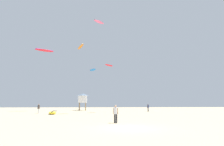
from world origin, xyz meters
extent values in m
plane|color=#C6B28C|center=(0.00, 0.00, 0.00)|extent=(120.00, 120.00, 0.00)
cylinder|color=#2D2D33|center=(-0.79, 3.73, 0.44)|extent=(0.16, 0.16, 0.87)
cylinder|color=#2D2D33|center=(-0.62, 3.63, 0.44)|extent=(0.16, 0.16, 0.87)
cylinder|color=silver|center=(-0.70, 3.68, 1.20)|extent=(0.40, 0.40, 0.65)
cylinder|color=tan|center=(-0.90, 3.80, 1.17)|extent=(0.12, 0.12, 0.60)
cylinder|color=tan|center=(-0.51, 3.55, 1.17)|extent=(0.12, 0.12, 0.60)
sphere|color=tan|center=(-0.70, 3.68, 1.65)|extent=(0.24, 0.24, 0.24)
cylinder|color=#2D2D33|center=(8.35, 25.70, 0.40)|extent=(0.15, 0.15, 0.81)
cylinder|color=#2D2D33|center=(8.26, 25.54, 0.40)|extent=(0.15, 0.15, 0.81)
cylinder|color=navy|center=(8.31, 25.62, 1.11)|extent=(0.37, 0.37, 0.61)
cylinder|color=brown|center=(8.42, 25.81, 1.09)|extent=(0.11, 0.11, 0.56)
cylinder|color=brown|center=(8.20, 25.43, 1.09)|extent=(0.11, 0.11, 0.56)
sphere|color=brown|center=(8.31, 25.62, 1.53)|extent=(0.22, 0.22, 0.22)
cylinder|color=silver|center=(-13.27, 20.22, 0.42)|extent=(0.16, 0.16, 0.83)
cylinder|color=silver|center=(-13.36, 20.38, 0.42)|extent=(0.16, 0.16, 0.83)
cylinder|color=#2D2D33|center=(-13.32, 20.30, 1.15)|extent=(0.38, 0.38, 0.63)
cylinder|color=#936B4C|center=(-13.21, 20.10, 1.12)|extent=(0.11, 0.11, 0.58)
cylinder|color=#936B4C|center=(-13.42, 20.50, 1.12)|extent=(0.11, 0.11, 0.58)
sphere|color=#936B4C|center=(-13.32, 20.30, 1.58)|extent=(0.23, 0.23, 0.23)
ellipsoid|color=yellow|center=(-10.41, 18.64, 0.24)|extent=(1.97, 4.42, 0.48)
cylinder|color=#2D2D33|center=(-10.41, 18.64, 0.43)|extent=(0.90, 3.90, 0.19)
cylinder|color=#8C704C|center=(-5.62, 32.57, 0.95)|extent=(0.14, 0.14, 1.90)
cylinder|color=#8C704C|center=(-5.62, 31.07, 0.95)|extent=(0.14, 0.14, 1.90)
cylinder|color=#8C704C|center=(-7.12, 32.57, 0.95)|extent=(0.14, 0.14, 1.90)
cylinder|color=#8C704C|center=(-7.12, 31.07, 0.95)|extent=(0.14, 0.14, 1.90)
cube|color=white|center=(-6.37, 31.82, 2.75)|extent=(2.00, 2.00, 1.70)
pyramid|color=slate|center=(-6.37, 31.82, 3.87)|extent=(2.30, 2.30, 0.55)
ellipsoid|color=blue|center=(-4.34, 41.53, 11.76)|extent=(2.63, 3.92, 0.65)
ellipsoid|color=red|center=(-0.39, 22.21, 9.45)|extent=(2.11, 2.38, 0.29)
ellipsoid|color=red|center=(-15.41, 29.04, 14.18)|extent=(4.38, 3.16, 0.47)
cylinder|color=purple|center=(-15.41, 29.04, 14.38)|extent=(3.58, 2.08, 0.19)
ellipsoid|color=orange|center=(-7.04, 30.24, 15.61)|extent=(2.53, 4.62, 1.10)
cylinder|color=white|center=(-7.04, 30.24, 15.81)|extent=(1.40, 3.96, 0.20)
ellipsoid|color=#E5598C|center=(-2.53, 18.82, 17.22)|extent=(2.29, 2.26, 0.34)
cylinder|color=#2D2D33|center=(-2.53, 18.82, 17.33)|extent=(1.72, 1.68, 0.11)
camera|label=1|loc=(-2.38, -15.46, 2.07)|focal=30.32mm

